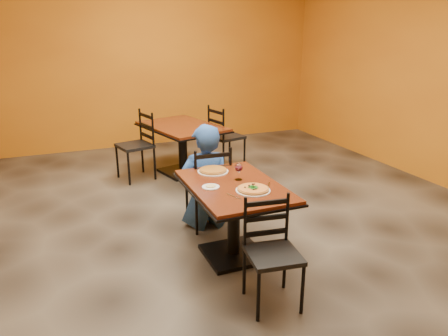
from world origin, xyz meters
name	(u,v)px	position (x,y,z in m)	size (l,w,h in m)	color
floor	(215,234)	(0.00, 0.00, 0.00)	(7.00, 8.00, 0.01)	black
wall_back	(136,65)	(0.00, 4.00, 1.50)	(7.00, 0.01, 3.00)	#C67416
table_main	(234,203)	(0.00, -0.50, 0.56)	(0.83, 1.23, 0.75)	#5C1F0E
table_second	(182,137)	(0.28, 2.11, 0.56)	(1.24, 1.56, 0.75)	#5C1F0E
chair_main_near	(273,255)	(-0.01, -1.31, 0.44)	(0.40, 0.40, 0.88)	black
chair_main_far	(208,186)	(0.01, 0.25, 0.47)	(0.43, 0.43, 0.94)	black
chair_second_left	(135,146)	(-0.44, 2.11, 0.50)	(0.45, 0.45, 1.00)	black
chair_second_right	(227,137)	(1.01, 2.11, 0.50)	(0.45, 0.45, 1.00)	black
diner	(205,175)	(-0.01, 0.29, 0.58)	(0.59, 0.39, 1.16)	#1A458F
plate_main	(253,190)	(0.09, -0.72, 0.76)	(0.31, 0.31, 0.01)	white
pizza_main	(253,189)	(0.09, -0.72, 0.77)	(0.28, 0.28, 0.02)	#9C310B
plate_far	(213,171)	(-0.06, -0.09, 0.76)	(0.31, 0.31, 0.01)	white
pizza_far	(213,170)	(-0.06, -0.09, 0.77)	(0.28, 0.28, 0.02)	#B68023
side_plate	(211,187)	(-0.23, -0.50, 0.76)	(0.16, 0.16, 0.01)	white
dip	(211,186)	(-0.23, -0.50, 0.76)	(0.09, 0.09, 0.01)	tan
wine_glass	(239,171)	(0.09, -0.40, 0.84)	(0.08, 0.08, 0.18)	white
fork	(234,197)	(-0.12, -0.78, 0.75)	(0.01, 0.19, 0.00)	silver
knife	(268,186)	(0.27, -0.67, 0.75)	(0.01, 0.21, 0.00)	silver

